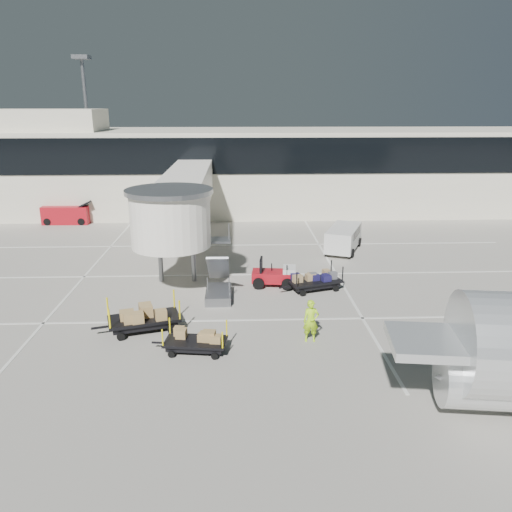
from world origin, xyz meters
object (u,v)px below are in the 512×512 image
(ground_worker, at_px, (311,321))
(suitcase_cart, at_px, (314,281))
(minivan, at_px, (344,236))
(box_cart_near, at_px, (194,341))
(baggage_tug, at_px, (275,276))
(box_cart_far, at_px, (145,319))
(belt_loader, at_px, (67,215))

(ground_worker, bearing_deg, suitcase_cart, 81.36)
(suitcase_cart, distance_m, minivan, 8.86)
(box_cart_near, xyz_separation_m, ground_worker, (5.24, 0.86, 0.50))
(minivan, bearing_deg, box_cart_near, -99.92)
(baggage_tug, relative_size, box_cart_far, 0.64)
(baggage_tug, height_order, belt_loader, belt_loader)
(box_cart_far, distance_m, ground_worker, 7.89)
(box_cart_far, xyz_separation_m, minivan, (12.32, 13.31, 0.46))
(ground_worker, bearing_deg, box_cart_far, 170.95)
(baggage_tug, distance_m, box_cart_far, 8.93)
(box_cart_far, relative_size, belt_loader, 0.94)
(box_cart_near, relative_size, ground_worker, 1.70)
(box_cart_near, xyz_separation_m, box_cart_far, (-2.52, 2.25, 0.11))
(box_cart_near, height_order, ground_worker, ground_worker)
(suitcase_cart, xyz_separation_m, box_cart_far, (-8.88, -5.16, 0.07))
(suitcase_cart, xyz_separation_m, belt_loader, (-19.89, 17.83, 0.28))
(ground_worker, xyz_separation_m, belt_loader, (-18.76, 24.38, -0.18))
(baggage_tug, distance_m, suitcase_cart, 2.38)
(box_cart_far, bearing_deg, baggage_tug, 25.32)
(box_cart_near, distance_m, ground_worker, 5.33)
(suitcase_cart, bearing_deg, box_cart_near, -148.81)
(baggage_tug, xyz_separation_m, ground_worker, (1.11, -7.36, 0.38))
(suitcase_cart, height_order, box_cart_near, suitcase_cart)
(suitcase_cart, relative_size, minivan, 0.76)
(suitcase_cart, bearing_deg, belt_loader, 119.99)
(box_cart_far, height_order, ground_worker, ground_worker)
(box_cart_near, xyz_separation_m, belt_loader, (-13.52, 25.24, 0.32))
(box_cart_far, height_order, minivan, minivan)
(suitcase_cart, bearing_deg, baggage_tug, 141.92)
(box_cart_near, bearing_deg, baggage_tug, 70.74)
(suitcase_cart, xyz_separation_m, ground_worker, (-1.13, -6.55, 0.46))
(suitcase_cart, distance_m, box_cart_far, 10.27)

